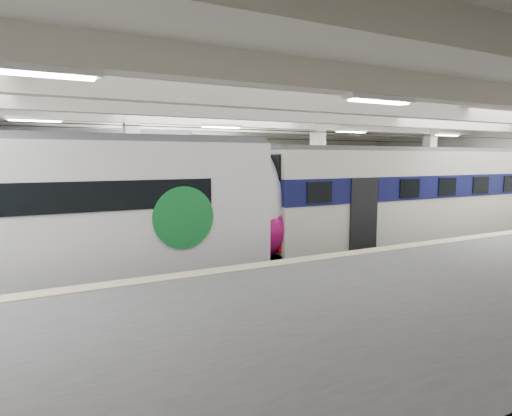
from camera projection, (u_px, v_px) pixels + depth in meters
station_hall at (272, 177)px, 12.38m from camera, size 36.00×24.00×5.75m
modern_emu at (89, 217)px, 11.81m from camera, size 13.68×2.82×4.42m
older_rer at (399, 198)px, 17.19m from camera, size 12.63×2.79×4.20m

